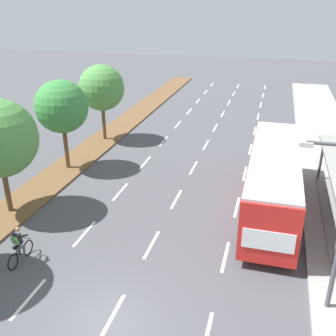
% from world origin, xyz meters
% --- Properties ---
extents(ground_plane, '(140.00, 140.00, 0.00)m').
position_xyz_m(ground_plane, '(0.00, 0.00, 0.00)').
color(ground_plane, '#4C4C51').
extents(median_strip, '(2.60, 52.00, 0.12)m').
position_xyz_m(median_strip, '(-8.30, 20.00, 0.06)').
color(median_strip, brown).
rests_on(median_strip, ground).
extents(sidewalk_right, '(4.50, 52.00, 0.15)m').
position_xyz_m(sidewalk_right, '(9.25, 20.00, 0.07)').
color(sidewalk_right, '#9E9E99').
rests_on(sidewalk_right, ground).
extents(lane_divider_left, '(0.14, 49.51, 0.01)m').
position_xyz_m(lane_divider_left, '(-3.50, 19.26, 0.00)').
color(lane_divider_left, white).
rests_on(lane_divider_left, ground).
extents(lane_divider_center, '(0.14, 49.51, 0.01)m').
position_xyz_m(lane_divider_center, '(0.00, 19.26, 0.00)').
color(lane_divider_center, white).
rests_on(lane_divider_center, ground).
extents(lane_divider_right, '(0.14, 49.51, 0.01)m').
position_xyz_m(lane_divider_right, '(3.50, 19.26, 0.00)').
color(lane_divider_right, white).
rests_on(lane_divider_right, ground).
extents(bus, '(2.54, 11.29, 3.37)m').
position_xyz_m(bus, '(5.25, 9.99, 2.07)').
color(bus, red).
rests_on(bus, ground).
extents(cyclist, '(0.46, 1.82, 1.71)m').
position_xyz_m(cyclist, '(-5.16, 2.34, 0.79)').
color(cyclist, black).
rests_on(cyclist, ground).
extents(median_tree_third, '(3.43, 3.43, 5.95)m').
position_xyz_m(median_tree_third, '(-8.22, 12.11, 4.33)').
color(median_tree_third, brown).
rests_on(median_tree_third, median_strip).
extents(median_tree_fourth, '(3.57, 3.57, 5.97)m').
position_xyz_m(median_tree_fourth, '(-8.24, 18.25, 4.29)').
color(median_tree_fourth, brown).
rests_on(median_tree_fourth, median_strip).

